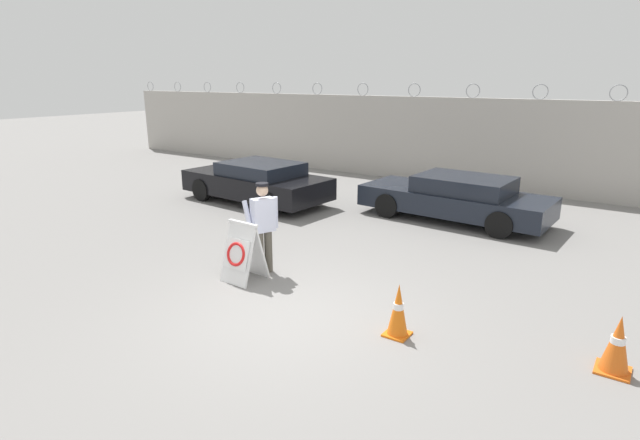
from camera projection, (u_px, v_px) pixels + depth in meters
name	position (u px, v px, depth m)	size (l,w,h in m)	color
ground_plane	(290.00, 316.00, 7.77)	(90.00, 90.00, 0.00)	gray
perimeter_wall	(500.00, 145.00, 16.19)	(36.00, 0.30, 3.40)	#ADA8A0
barricade_sign	(242.00, 252.00, 9.01)	(0.68, 0.69, 1.10)	white
security_guard	(263.00, 224.00, 9.26)	(0.55, 0.60, 1.74)	#514C42
traffic_cone_near	(398.00, 310.00, 7.09)	(0.35, 0.35, 0.79)	orange
traffic_cone_mid	(617.00, 344.00, 6.20)	(0.41, 0.41, 0.77)	orange
parked_car_front_coupe	(257.00, 182.00, 14.72)	(4.66, 2.22, 1.22)	black
parked_car_rear_sedan	(456.00, 198.00, 12.87)	(4.86, 2.07, 1.17)	black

